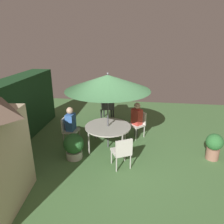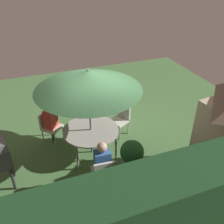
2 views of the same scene
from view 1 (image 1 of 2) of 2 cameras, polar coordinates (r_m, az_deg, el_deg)
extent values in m
plane|color=#47703D|center=(6.49, 1.72, -11.54)|extent=(11.00, 11.00, 0.00)
cube|color=#193D1E|center=(7.23, -26.95, -1.23)|extent=(5.53, 0.78, 2.08)
cylinder|color=#B2ADA3|center=(6.58, -1.09, -3.98)|extent=(1.43, 1.43, 0.04)
cylinder|color=gray|center=(6.25, 2.80, -9.17)|extent=(0.05, 0.05, 0.70)
cylinder|color=gray|center=(7.14, 3.54, -5.26)|extent=(0.05, 0.05, 0.70)
cylinder|color=gray|center=(6.40, -6.25, -8.53)|extent=(0.05, 0.05, 0.70)
cylinder|color=gray|center=(7.27, -4.37, -4.79)|extent=(0.05, 0.05, 0.70)
cylinder|color=#4C4C51|center=(6.41, -1.12, -0.30)|extent=(0.04, 0.04, 2.33)
cone|color=#2D5633|center=(6.15, -1.18, 7.98)|extent=(2.51, 2.51, 0.45)
sphere|color=#4C4C51|center=(6.10, -1.20, 10.30)|extent=(0.06, 0.06, 0.06)
cube|color=#47474C|center=(8.75, -1.25, 2.65)|extent=(0.80, 0.65, 0.45)
cube|color=slate|center=(8.66, -1.27, 4.70)|extent=(0.76, 0.62, 0.20)
cylinder|color=#262628|center=(8.60, -0.17, -1.20)|extent=(0.06, 0.06, 0.55)
cylinder|color=#262628|center=(9.17, 0.37, 0.20)|extent=(0.06, 0.06, 0.55)
cylinder|color=#262628|center=(8.66, -2.92, -1.06)|extent=(0.06, 0.06, 0.55)
cylinder|color=#262628|center=(9.23, -2.21, 0.32)|extent=(0.06, 0.06, 0.55)
cube|color=silver|center=(7.42, 6.60, -3.46)|extent=(0.65, 0.65, 0.06)
cube|color=silver|center=(7.47, 7.83, -1.48)|extent=(0.36, 0.36, 0.45)
cylinder|color=#AFABA3|center=(7.52, 8.69, -5.13)|extent=(0.04, 0.04, 0.45)
cylinder|color=#AFABA3|center=(7.77, 6.58, -4.15)|extent=(0.04, 0.04, 0.45)
cylinder|color=#AFABA3|center=(7.26, 6.47, -5.98)|extent=(0.04, 0.04, 0.45)
cylinder|color=#AFABA3|center=(7.52, 4.37, -4.93)|extent=(0.04, 0.04, 0.45)
cube|color=silver|center=(7.07, -10.94, -4.95)|extent=(0.50, 0.50, 0.06)
cube|color=silver|center=(7.07, -12.63, -3.11)|extent=(0.46, 0.09, 0.45)
cylinder|color=#AFABA3|center=(7.41, -11.64, -5.72)|extent=(0.04, 0.04, 0.45)
cylinder|color=#AFABA3|center=(7.09, -12.96, -7.08)|extent=(0.04, 0.04, 0.45)
cylinder|color=#AFABA3|center=(7.26, -8.74, -6.08)|extent=(0.04, 0.04, 0.45)
cylinder|color=#AFABA3|center=(6.93, -9.95, -7.49)|extent=(0.04, 0.04, 0.45)
cube|color=silver|center=(5.78, 2.43, -10.63)|extent=(0.62, 0.62, 0.06)
cube|color=silver|center=(5.50, 3.28, -9.67)|extent=(0.25, 0.43, 0.45)
cylinder|color=#AFABA3|center=(5.69, 1.23, -13.90)|extent=(0.04, 0.04, 0.45)
cylinder|color=#AFABA3|center=(5.81, 5.02, -13.12)|extent=(0.04, 0.04, 0.45)
cylinder|color=#AFABA3|center=(6.00, -0.14, -11.89)|extent=(0.04, 0.04, 0.45)
cylinder|color=#AFABA3|center=(6.12, 3.47, -11.21)|extent=(0.04, 0.04, 0.45)
cylinder|color=#936651|center=(6.88, 25.49, -10.05)|extent=(0.36, 0.36, 0.34)
sphere|color=#2D6B33|center=(6.71, 25.97, -7.27)|extent=(0.48, 0.48, 0.48)
cylinder|color=silver|center=(6.40, -10.13, -11.21)|extent=(0.47, 0.47, 0.22)
sphere|color=#2D6B33|center=(6.22, -10.34, -8.37)|extent=(0.59, 0.59, 0.59)
cube|color=#CC3D33|center=(7.31, 6.69, -1.27)|extent=(0.41, 0.41, 0.55)
sphere|color=tan|center=(7.17, 6.82, 1.67)|extent=(0.22, 0.22, 0.22)
cylinder|color=#383347|center=(7.51, 6.53, -4.93)|extent=(0.10, 0.10, 0.48)
cube|color=#3866B2|center=(6.95, -11.11, -2.67)|extent=(0.36, 0.27, 0.55)
sphere|color=tan|center=(6.81, -11.33, 0.39)|extent=(0.22, 0.22, 0.22)
cylinder|color=#383347|center=(7.16, -10.83, -6.47)|extent=(0.10, 0.10, 0.48)
camera|label=2|loc=(9.44, -34.45, 23.27)|focal=39.83mm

